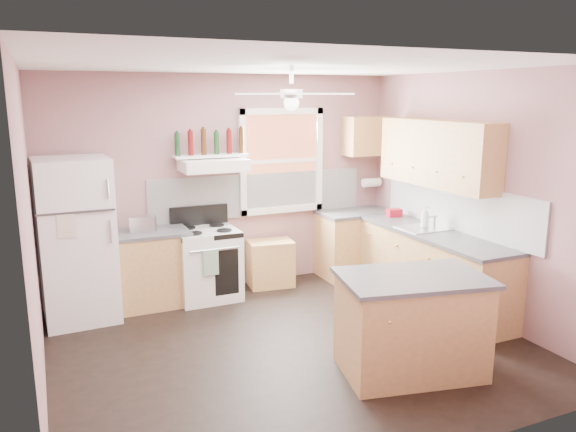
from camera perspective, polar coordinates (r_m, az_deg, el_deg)
name	(u,v)px	position (r m, az deg, el deg)	size (l,w,h in m)	color
floor	(291,345)	(5.73, 0.32, -12.98)	(4.50, 4.50, 0.00)	black
ceiling	(291,65)	(5.20, 0.36, 15.07)	(4.50, 4.50, 0.00)	white
wall_back	(225,183)	(7.17, -6.38, 3.35)	(4.50, 0.05, 2.70)	#8F6365
wall_right	(478,196)	(6.56, 18.75, 1.98)	(0.05, 4.00, 2.70)	#8F6365
wall_left	(27,237)	(4.85, -24.96, -1.92)	(0.05, 4.00, 2.70)	#8F6365
backsplash_back	(260,195)	(7.31, -2.89, 2.19)	(2.90, 0.03, 0.55)	white
backsplash_right	(456,207)	(6.79, 16.69, 0.92)	(0.03, 2.60, 0.55)	white
window_view	(281,161)	(7.36, -0.73, 5.62)	(1.00, 0.02, 1.20)	brown
window_frame	(282,161)	(7.33, -0.64, 5.59)	(1.16, 0.07, 1.36)	white
refrigerator	(77,240)	(6.50, -20.69, -2.33)	(0.76, 0.74, 1.80)	white
base_cabinet_left	(149,270)	(6.82, -13.89, -5.33)	(0.90, 0.60, 0.86)	#A97246
counter_left	(147,233)	(6.70, -14.09, -1.65)	(0.92, 0.62, 0.04)	#414144
toaster	(143,224)	(6.66, -14.50, -0.79)	(0.28, 0.16, 0.18)	silver
stove	(207,264)	(6.91, -8.22, -4.86)	(0.73, 0.64, 0.86)	white
range_hood	(214,165)	(6.80, -7.57, 5.15)	(0.78, 0.50, 0.14)	white
bottle_shelf	(210,156)	(6.91, -7.88, 6.08)	(0.90, 0.26, 0.03)	white
cart	(271,265)	(7.32, -1.78, -4.96)	(0.57, 0.38, 0.57)	#A97246
base_cabinet_corner	(356,245)	(7.78, 6.91, -2.89)	(1.00, 0.60, 0.86)	#A97246
base_cabinet_right	(433,271)	(6.79, 14.48, -5.44)	(0.60, 2.20, 0.86)	#A97246
counter_corner	(357,213)	(7.68, 7.00, 0.35)	(1.02, 0.62, 0.04)	#414144
counter_right	(434,234)	(6.66, 14.61, -1.76)	(0.62, 2.22, 0.04)	#414144
sink	(423,229)	(6.81, 13.57, -1.27)	(0.55, 0.45, 0.03)	silver
faucet	(435,221)	(6.89, 14.66, -0.54)	(0.03, 0.03, 0.14)	silver
upper_cabinet_right	(437,153)	(6.75, 14.89, 6.17)	(0.33, 1.80, 0.76)	#A97246
upper_cabinet_corner	(366,136)	(7.75, 7.97, 8.06)	(0.60, 0.33, 0.52)	#A97246
paper_towel	(371,183)	(7.91, 8.46, 3.39)	(0.12, 0.12, 0.26)	white
island	(411,326)	(5.18, 12.39, -10.90)	(1.20, 0.76, 0.86)	#A97246
island_top	(413,278)	(5.03, 12.62, -6.17)	(1.27, 0.83, 0.04)	#414144
ceiling_fan_hub	(291,94)	(5.19, 0.35, 12.31)	(0.20, 0.20, 0.08)	white
soap_bottle	(425,217)	(6.83, 13.74, -0.11)	(0.10, 0.10, 0.25)	silver
red_caddy	(394,213)	(7.39, 10.74, 0.33)	(0.18, 0.12, 0.10)	#AD0E21
wine_bottles	(211,142)	(6.89, -7.86, 7.41)	(0.86, 0.06, 0.31)	#143819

